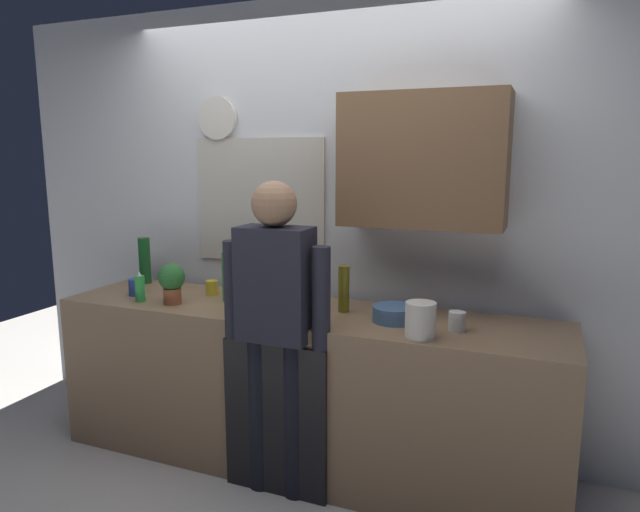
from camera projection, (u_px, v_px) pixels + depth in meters
name	position (u px, v px, depth m)	size (l,w,h in m)	color
ground_plane	(278.00, 490.00, 2.94)	(8.00, 8.00, 0.00)	silver
kitchen_counter	(301.00, 388.00, 3.13)	(2.79, 0.64, 0.89)	#937251
dishwasher_panel	(275.00, 421.00, 2.84)	(0.56, 0.02, 0.80)	black
back_wall_assembly	(339.00, 217.00, 3.31)	(4.39, 0.42, 2.60)	silver
coffee_maker	(283.00, 289.00, 2.92)	(0.20, 0.20, 0.33)	black
bottle_olive_oil	(344.00, 289.00, 3.01)	(0.06, 0.06, 0.25)	olive
bottle_amber_beer	(318.00, 303.00, 2.76)	(0.06, 0.06, 0.23)	brown
bottle_clear_soda	(230.00, 277.00, 3.23)	(0.09, 0.09, 0.28)	#2D8C33
bottle_dark_sauce	(259.00, 287.00, 3.19)	(0.06, 0.06, 0.18)	black
bottle_green_wine	(145.00, 261.00, 3.67)	(0.07, 0.07, 0.30)	#195923
cup_yellow_cup	(212.00, 287.00, 3.39)	(0.07, 0.07, 0.09)	yellow
cup_blue_mug	(136.00, 287.00, 3.37)	(0.08, 0.08, 0.10)	#3351B2
cup_white_mug	(457.00, 321.00, 2.69)	(0.08, 0.08, 0.10)	white
mixing_bowl	(394.00, 314.00, 2.84)	(0.22, 0.22, 0.08)	#4C72A5
potted_plant	(172.00, 281.00, 3.16)	(0.15, 0.15, 0.23)	#9E5638
dish_soap	(140.00, 288.00, 3.23)	(0.06, 0.06, 0.18)	green
storage_canister	(420.00, 320.00, 2.57)	(0.14, 0.14, 0.17)	silver
person_at_sink	(276.00, 314.00, 2.77)	(0.57, 0.22, 1.60)	black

